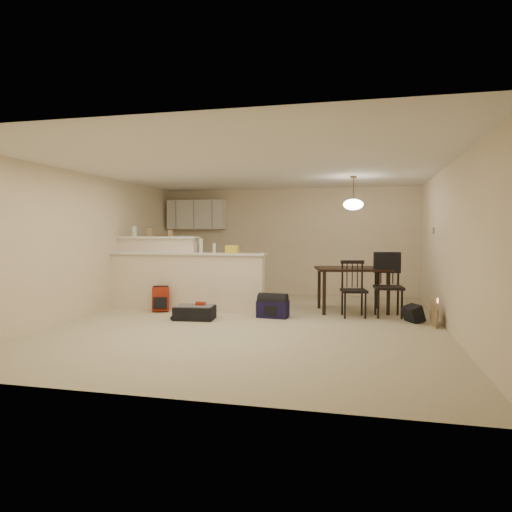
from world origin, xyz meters
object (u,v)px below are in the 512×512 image
(dining_chair_near, at_px, (354,289))
(red_backpack, at_px, (161,299))
(dining_chair_far, at_px, (389,286))
(suitcase, at_px, (195,313))
(pendant_lamp, at_px, (353,204))
(navy_duffel, at_px, (273,309))
(dining_table, at_px, (352,273))
(black_daypack, at_px, (413,314))

(dining_chair_near, height_order, red_backpack, dining_chair_near)
(dining_chair_far, distance_m, red_backpack, 4.12)
(dining_chair_near, bearing_deg, suitcase, -173.17)
(pendant_lamp, distance_m, navy_duffel, 2.44)
(dining_table, xyz_separation_m, suitcase, (-2.58, -1.36, -0.61))
(dining_chair_near, distance_m, black_daypack, 1.05)
(dining_chair_near, bearing_deg, navy_duffel, -176.21)
(dining_table, height_order, suitcase, dining_table)
(dining_table, xyz_separation_m, red_backpack, (-3.47, -0.78, -0.50))
(red_backpack, xyz_separation_m, black_daypack, (4.47, 0.00, -0.09))
(dining_chair_near, height_order, dining_chair_far, dining_chair_far)
(dining_chair_far, bearing_deg, dining_table, 140.92)
(dining_chair_far, distance_m, navy_duffel, 2.05)
(dining_chair_near, xyz_separation_m, black_daypack, (0.96, -0.24, -0.35))
(dining_chair_far, bearing_deg, black_daypack, -50.69)
(red_backpack, height_order, navy_duffel, red_backpack)
(dining_table, relative_size, navy_duffel, 2.78)
(dining_table, height_order, navy_duffel, dining_table)
(red_backpack, bearing_deg, suitcase, -53.95)
(dining_chair_far, height_order, navy_duffel, dining_chair_far)
(navy_duffel, xyz_separation_m, black_daypack, (2.32, 0.11, -0.01))
(navy_duffel, distance_m, black_daypack, 2.32)
(pendant_lamp, xyz_separation_m, suitcase, (-2.58, -1.36, -1.88))
(red_backpack, bearing_deg, dining_table, -8.13)
(pendant_lamp, height_order, dining_chair_far, pendant_lamp)
(navy_duffel, bearing_deg, dining_chair_near, 18.97)
(dining_chair_near, relative_size, navy_duffel, 1.85)
(red_backpack, bearing_deg, dining_chair_far, -15.58)
(pendant_lamp, relative_size, dining_chair_near, 0.63)
(red_backpack, distance_m, black_daypack, 4.47)
(black_daypack, bearing_deg, dining_chair_near, 48.57)
(pendant_lamp, distance_m, dining_chair_far, 1.62)
(suitcase, xyz_separation_m, red_backpack, (-0.89, 0.58, 0.11))
(navy_duffel, bearing_deg, dining_chair_far, 18.59)
(dining_chair_near, relative_size, red_backpack, 2.18)
(suitcase, distance_m, navy_duffel, 1.34)
(dining_chair_near, xyz_separation_m, navy_duffel, (-1.36, -0.35, -0.34))
(suitcase, height_order, black_daypack, black_daypack)
(dining_chair_far, bearing_deg, red_backpack, 179.31)
(pendant_lamp, xyz_separation_m, dining_chair_far, (0.62, -0.41, -1.44))
(pendant_lamp, relative_size, red_backpack, 1.38)
(pendant_lamp, bearing_deg, red_backpack, -167.34)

